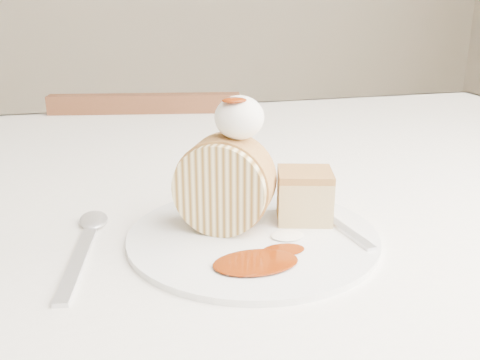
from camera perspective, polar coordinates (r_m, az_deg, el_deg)
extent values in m
cube|color=white|center=(0.71, -1.69, -0.59)|extent=(1.40, 0.90, 0.04)
cube|color=white|center=(1.16, -6.67, 1.00)|extent=(1.40, 0.01, 0.28)
cylinder|color=brown|center=(1.42, 20.14, -7.79)|extent=(0.06, 0.06, 0.71)
cube|color=brown|center=(1.35, -8.42, -6.87)|extent=(0.44, 0.44, 0.04)
cube|color=brown|center=(1.12, -9.59, -0.86)|extent=(0.37, 0.11, 0.39)
cylinder|color=brown|center=(1.58, -1.78, -10.72)|extent=(0.03, 0.03, 0.36)
cylinder|color=brown|center=(1.61, -13.39, -10.80)|extent=(0.03, 0.03, 0.36)
cylinder|color=brown|center=(1.32, -1.29, -17.61)|extent=(0.03, 0.03, 0.36)
cylinder|color=brown|center=(1.35, -15.62, -17.52)|extent=(0.03, 0.03, 0.36)
cylinder|color=white|center=(0.51, 1.39, -6.01)|extent=(0.29, 0.29, 0.01)
cylinder|color=beige|center=(0.50, -1.70, -0.52)|extent=(0.10, 0.08, 0.09)
cube|color=#A37A3D|center=(0.53, 6.88, -1.98)|extent=(0.06, 0.06, 0.04)
ellipsoid|color=white|center=(0.49, -0.07, 6.68)|extent=(0.05, 0.05, 0.04)
ellipsoid|color=#6F2104|center=(0.47, -0.63, 9.10)|extent=(0.02, 0.02, 0.01)
cube|color=silver|center=(0.52, 10.82, -4.99)|extent=(0.03, 0.14, 0.00)
cube|color=silver|center=(0.48, -16.97, -8.44)|extent=(0.05, 0.17, 0.00)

